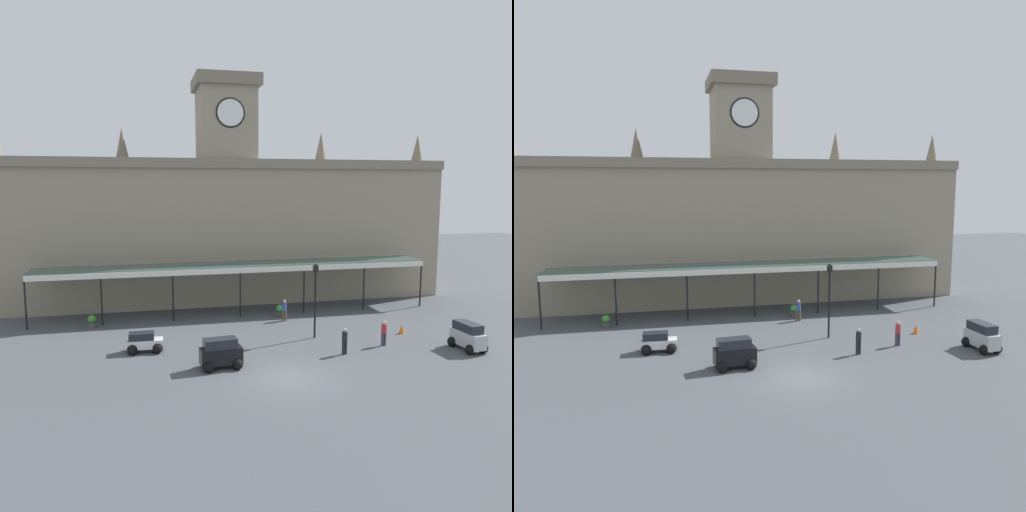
# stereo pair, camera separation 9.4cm
# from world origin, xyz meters

# --- Properties ---
(ground_plane) EXTENTS (140.00, 140.00, 0.00)m
(ground_plane) POSITION_xyz_m (0.00, 0.00, 0.00)
(ground_plane) COLOR #474B50
(station_building) EXTENTS (39.48, 5.83, 19.69)m
(station_building) POSITION_xyz_m (0.00, 19.50, 6.94)
(station_building) COLOR gray
(station_building) RESTS_ON ground
(entrance_canopy) EXTENTS (31.86, 3.26, 4.07)m
(entrance_canopy) POSITION_xyz_m (0.00, 14.36, 3.91)
(entrance_canopy) COLOR #38564C
(entrance_canopy) RESTS_ON ground
(car_black_van) EXTENTS (2.47, 1.72, 1.77)m
(car_black_van) POSITION_xyz_m (-3.28, 2.22, 0.81)
(car_black_van) COLOR black
(car_black_van) RESTS_ON ground
(car_white_estate) EXTENTS (2.28, 1.60, 1.27)m
(car_white_estate) POSITION_xyz_m (-7.55, 6.12, 0.56)
(car_white_estate) COLOR silver
(car_white_estate) RESTS_ON ground
(car_silver_van) EXTENTS (1.69, 2.45, 1.77)m
(car_silver_van) POSITION_xyz_m (12.58, 1.96, 0.81)
(car_silver_van) COLOR #B2B5BA
(car_silver_van) RESTS_ON ground
(pedestrian_beside_cars) EXTENTS (0.39, 0.34, 1.67)m
(pedestrian_beside_cars) POSITION_xyz_m (7.75, 3.90, 0.91)
(pedestrian_beside_cars) COLOR #3F384C
(pedestrian_beside_cars) RESTS_ON ground
(pedestrian_near_entrance) EXTENTS (0.37, 0.34, 1.67)m
(pedestrian_near_entrance) POSITION_xyz_m (3.09, 11.20, 0.91)
(pedestrian_near_entrance) COLOR brown
(pedestrian_near_entrance) RESTS_ON ground
(pedestrian_crossing_forecourt) EXTENTS (0.37, 0.34, 1.67)m
(pedestrian_crossing_forecourt) POSITION_xyz_m (4.57, 2.88, 0.91)
(pedestrian_crossing_forecourt) COLOR black
(pedestrian_crossing_forecourt) RESTS_ON ground
(victorian_lamppost) EXTENTS (0.30, 0.30, 5.20)m
(victorian_lamppost) POSITION_xyz_m (3.91, 6.54, 3.21)
(victorian_lamppost) COLOR black
(victorian_lamppost) RESTS_ON ground
(traffic_cone) EXTENTS (0.40, 0.40, 0.67)m
(traffic_cone) POSITION_xyz_m (10.27, 6.11, 0.33)
(traffic_cone) COLOR orange
(traffic_cone) RESTS_ON ground
(planter_near_kerb) EXTENTS (0.60, 0.60, 0.96)m
(planter_near_kerb) POSITION_xyz_m (-11.28, 12.52, 0.49)
(planter_near_kerb) COLOR #47423D
(planter_near_kerb) RESTS_ON ground
(planter_by_canopy) EXTENTS (0.60, 0.60, 0.96)m
(planter_by_canopy) POSITION_xyz_m (3.09, 12.51, 0.49)
(planter_by_canopy) COLOR #47423D
(planter_by_canopy) RESTS_ON ground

